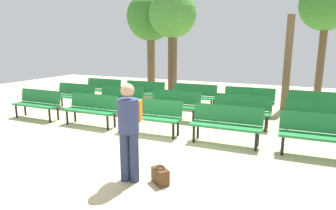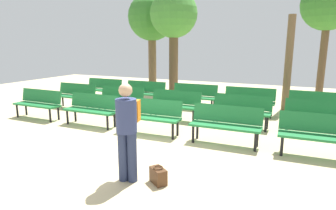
# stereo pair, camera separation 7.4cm
# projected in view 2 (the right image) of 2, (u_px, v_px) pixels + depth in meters

# --- Properties ---
(ground_plane) EXTENTS (24.39, 24.39, 0.00)m
(ground_plane) POSITION_uv_depth(u_px,v_px,m) (117.00, 154.00, 6.03)
(ground_plane) COLOR #CCB789
(bench_r0_c0) EXTENTS (1.60, 0.49, 0.87)m
(bench_r0_c0) POSITION_uv_depth(u_px,v_px,m) (39.00, 102.00, 8.87)
(bench_r0_c0) COLOR #1E7238
(bench_r0_c0) RESTS_ON ground_plane
(bench_r0_c1) EXTENTS (1.60, 0.49, 0.87)m
(bench_r0_c1) POSITION_uv_depth(u_px,v_px,m) (92.00, 108.00, 8.09)
(bench_r0_c1) COLOR #1E7238
(bench_r0_c1) RESTS_ON ground_plane
(bench_r0_c2) EXTENTS (1.61, 0.53, 0.87)m
(bench_r0_c2) POSITION_uv_depth(u_px,v_px,m) (151.00, 114.00, 7.33)
(bench_r0_c2) COLOR #1E7238
(bench_r0_c2) RESTS_ON ground_plane
(bench_r0_c3) EXTENTS (1.61, 0.51, 0.87)m
(bench_r0_c3) POSITION_uv_depth(u_px,v_px,m) (226.00, 122.00, 6.56)
(bench_r0_c3) COLOR #1E7238
(bench_r0_c3) RESTS_ON ground_plane
(bench_r0_c4) EXTENTS (1.61, 0.53, 0.87)m
(bench_r0_c4) POSITION_uv_depth(u_px,v_px,m) (321.00, 133.00, 5.78)
(bench_r0_c4) COLOR #1E7238
(bench_r0_c4) RESTS_ON ground_plane
(bench_r1_c0) EXTENTS (1.60, 0.49, 0.87)m
(bench_r1_c0) POSITION_uv_depth(u_px,v_px,m) (75.00, 94.00, 10.24)
(bench_r1_c0) COLOR #1E7238
(bench_r1_c0) RESTS_ON ground_plane
(bench_r1_c1) EXTENTS (1.61, 0.51, 0.87)m
(bench_r1_c1) POSITION_uv_depth(u_px,v_px,m) (121.00, 98.00, 9.52)
(bench_r1_c1) COLOR #1E7238
(bench_r1_c1) RESTS_ON ground_plane
(bench_r1_c2) EXTENTS (1.61, 0.52, 0.87)m
(bench_r1_c2) POSITION_uv_depth(u_px,v_px,m) (175.00, 103.00, 8.72)
(bench_r1_c2) COLOR #1E7238
(bench_r1_c2) RESTS_ON ground_plane
(bench_r1_c3) EXTENTS (1.61, 0.51, 0.87)m
(bench_r1_c3) POSITION_uv_depth(u_px,v_px,m) (241.00, 109.00, 7.95)
(bench_r1_c3) COLOR #1E7238
(bench_r1_c3) RESTS_ON ground_plane
(bench_r1_c4) EXTENTS (1.61, 0.50, 0.87)m
(bench_r1_c4) POSITION_uv_depth(u_px,v_px,m) (319.00, 116.00, 7.18)
(bench_r1_c4) COLOR #1E7238
(bench_r1_c4) RESTS_ON ground_plane
(bench_r2_c0) EXTENTS (1.60, 0.48, 0.87)m
(bench_r2_c0) POSITION_uv_depth(u_px,v_px,m) (103.00, 88.00, 11.68)
(bench_r2_c0) COLOR #1E7238
(bench_r2_c0) RESTS_ON ground_plane
(bench_r2_c1) EXTENTS (1.61, 0.52, 0.87)m
(bench_r2_c1) POSITION_uv_depth(u_px,v_px,m) (145.00, 91.00, 10.87)
(bench_r2_c1) COLOR #1E7238
(bench_r2_c1) RESTS_ON ground_plane
(bench_r2_c2) EXTENTS (1.61, 0.52, 0.87)m
(bench_r2_c2) POSITION_uv_depth(u_px,v_px,m) (194.00, 95.00, 10.11)
(bench_r2_c2) COLOR #1E7238
(bench_r2_c2) RESTS_ON ground_plane
(bench_r2_c3) EXTENTS (1.61, 0.50, 0.87)m
(bench_r2_c3) POSITION_uv_depth(u_px,v_px,m) (249.00, 99.00, 9.30)
(bench_r2_c3) COLOR #1E7238
(bench_r2_c3) RESTS_ON ground_plane
(bench_r2_c4) EXTENTS (1.61, 0.51, 0.87)m
(bench_r2_c4) POSITION_uv_depth(u_px,v_px,m) (317.00, 105.00, 8.49)
(bench_r2_c4) COLOR #1E7238
(bench_r2_c4) RESTS_ON ground_plane
(tree_0) EXTENTS (2.05, 2.05, 4.81)m
(tree_0) POSITION_uv_depth(u_px,v_px,m) (328.00, 5.00, 11.11)
(tree_0) COLOR brown
(tree_0) RESTS_ON ground_plane
(tree_1) EXTENTS (2.10, 2.10, 4.61)m
(tree_1) POSITION_uv_depth(u_px,v_px,m) (174.00, 16.00, 12.71)
(tree_1) COLOR brown
(tree_1) RESTS_ON ground_plane
(tree_2) EXTENTS (0.25, 0.25, 3.21)m
(tree_2) POSITION_uv_depth(u_px,v_px,m) (288.00, 64.00, 9.75)
(tree_2) COLOR brown
(tree_2) RESTS_ON ground_plane
(tree_3) EXTENTS (2.36, 2.36, 4.77)m
(tree_3) POSITION_uv_depth(u_px,v_px,m) (152.00, 18.00, 14.31)
(tree_3) COLOR brown
(tree_3) RESTS_ON ground_plane
(visitor_with_backpack) EXTENTS (0.42, 0.58, 1.65)m
(visitor_with_backpack) POSITION_uv_depth(u_px,v_px,m) (127.00, 126.00, 4.70)
(visitor_with_backpack) COLOR navy
(visitor_with_backpack) RESTS_ON ground_plane
(handbag) EXTENTS (0.36, 0.34, 0.29)m
(handbag) POSITION_uv_depth(u_px,v_px,m) (158.00, 176.00, 4.74)
(handbag) COLOR #4C2D19
(handbag) RESTS_ON ground_plane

